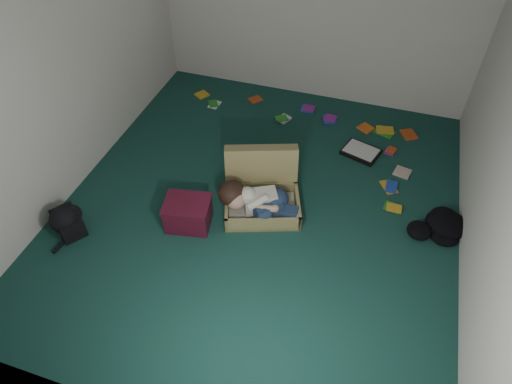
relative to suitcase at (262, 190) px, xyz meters
The scene contains 10 objects.
floor 0.18m from the suitcase, 84.79° to the right, with size 4.50×4.50×0.00m, color #164139.
wall_front 2.58m from the suitcase, 89.85° to the right, with size 4.50×4.50×0.00m, color silver.
wall_left 2.29m from the suitcase, behind, with size 4.50×4.50×0.00m, color silver.
suitcase is the anchor object (origin of this frame).
person 0.20m from the suitcase, 86.10° to the right, with size 0.85×0.43×0.35m.
maroon_bin 0.80m from the suitcase, 138.91° to the right, with size 0.50×0.43×0.31m.
backpack 1.95m from the suitcase, 150.20° to the right, with size 0.41×0.33×0.25m, color black, non-canonical shape.
clothing_pile 1.71m from the suitcase, ahead, with size 0.49×0.40×0.15m, color black, non-canonical shape.
paper_tray 1.43m from the suitcase, 51.50° to the left, with size 0.49×0.42×0.06m.
book_scatter 1.46m from the suitcase, 71.09° to the left, with size 2.99×1.70×0.02m.
Camera 1 is at (0.97, -3.15, 3.50)m, focal length 32.00 mm.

